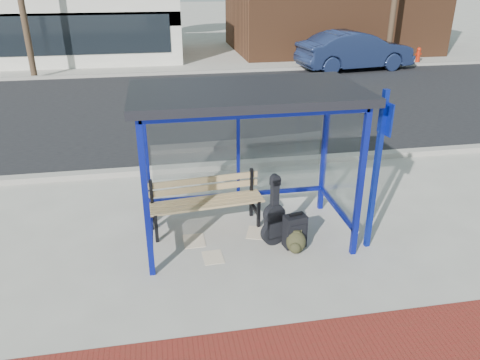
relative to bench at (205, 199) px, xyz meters
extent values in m
plane|color=#B2ADA0|center=(0.61, -0.46, -0.51)|extent=(120.00, 120.00, 0.00)
cube|color=maroon|center=(0.61, -3.06, -0.50)|extent=(60.00, 1.00, 0.01)
cube|color=gray|center=(0.61, 2.44, -0.45)|extent=(60.00, 0.25, 0.12)
cube|color=black|center=(0.61, 7.54, -0.51)|extent=(60.00, 10.00, 0.00)
cube|color=gray|center=(0.61, 12.64, -0.45)|extent=(60.00, 0.25, 0.12)
cube|color=#B2ADA0|center=(0.61, 14.54, -0.50)|extent=(60.00, 4.00, 0.01)
cube|color=#0C178E|center=(-0.89, -1.21, 0.64)|extent=(0.08, 0.08, 2.30)
cube|color=#0C178E|center=(2.11, -1.21, 0.64)|extent=(0.08, 0.08, 2.30)
cube|color=#0C178E|center=(-0.89, 0.29, 0.64)|extent=(0.08, 0.08, 2.30)
cube|color=#0C178E|center=(2.11, 0.29, 0.64)|extent=(0.08, 0.08, 2.30)
cube|color=#0C178E|center=(0.61, 0.29, 1.75)|extent=(3.00, 0.08, 0.08)
cube|color=#0C178E|center=(0.61, -1.21, 1.75)|extent=(3.00, 0.08, 0.08)
cube|color=#0C178E|center=(-0.89, -0.46, 1.75)|extent=(0.08, 1.50, 0.08)
cube|color=#0C178E|center=(2.11, -0.46, 1.75)|extent=(0.08, 1.50, 0.08)
cube|color=#0C178E|center=(0.61, 0.29, -0.11)|extent=(3.00, 0.08, 0.06)
cube|color=#0C178E|center=(-0.89, -0.46, -0.11)|extent=(0.08, 1.50, 0.06)
cube|color=#0C178E|center=(2.11, -0.46, -0.11)|extent=(0.08, 1.50, 0.06)
cube|color=#0C178E|center=(0.61, 0.29, 0.84)|extent=(0.05, 0.05, 1.90)
cube|color=silver|center=(0.61, 0.29, 0.80)|extent=(2.84, 0.01, 1.82)
cube|color=silver|center=(-0.89, -0.46, 0.80)|extent=(0.02, 1.34, 1.82)
cube|color=silver|center=(2.11, -0.46, 0.80)|extent=(0.02, 1.34, 1.82)
cube|color=black|center=(0.61, -0.46, 1.85)|extent=(3.30, 1.80, 0.12)
cube|color=black|center=(-0.81, -0.36, -0.27)|extent=(0.06, 0.06, 0.47)
cube|color=black|center=(-0.85, 0.05, -0.06)|extent=(0.06, 0.06, 0.90)
cube|color=black|center=(-0.83, -0.15, -0.27)|extent=(0.10, 0.43, 0.05)
cube|color=black|center=(0.87, -0.18, -0.27)|extent=(0.06, 0.06, 0.47)
cube|color=black|center=(0.82, 0.23, -0.06)|extent=(0.06, 0.06, 0.90)
cube|color=black|center=(0.85, 0.02, -0.27)|extent=(0.10, 0.43, 0.05)
cube|color=tan|center=(0.02, -0.24, -0.03)|extent=(1.90, 0.29, 0.04)
cube|color=tan|center=(0.01, -0.12, -0.03)|extent=(1.90, 0.29, 0.04)
cube|color=tan|center=(0.00, -0.01, -0.03)|extent=(1.90, 0.29, 0.04)
cube|color=tan|center=(-0.01, 0.11, -0.03)|extent=(1.90, 0.29, 0.04)
cube|color=tan|center=(-0.02, 0.15, 0.13)|extent=(1.89, 0.23, 0.11)
cube|color=tan|center=(-0.02, 0.15, 0.27)|extent=(1.89, 0.23, 0.11)
cylinder|color=black|center=(0.99, -0.73, -0.30)|extent=(0.42, 0.23, 0.41)
cylinder|color=black|center=(0.99, -0.73, 0.02)|extent=(0.36, 0.21, 0.34)
cube|color=black|center=(0.99, -0.73, -0.15)|extent=(0.31, 0.19, 0.48)
cube|color=black|center=(0.99, -0.73, 0.34)|extent=(0.13, 0.12, 0.48)
cube|color=black|center=(0.99, -0.73, 0.56)|extent=(0.17, 0.14, 0.10)
cube|color=black|center=(1.29, -0.86, -0.24)|extent=(0.37, 0.27, 0.52)
cylinder|color=black|center=(1.17, -0.89, -0.48)|extent=(0.08, 0.20, 0.05)
cylinder|color=black|center=(1.41, -0.84, -0.48)|extent=(0.08, 0.20, 0.05)
cube|color=black|center=(1.29, -0.86, 0.06)|extent=(0.21, 0.08, 0.04)
cube|color=black|center=(1.31, -0.97, -0.22)|extent=(0.26, 0.07, 0.29)
ellipsoid|color=black|center=(1.27, -1.02, -0.33)|extent=(0.35, 0.30, 0.35)
ellipsoid|color=black|center=(1.23, -1.12, -0.38)|extent=(0.20, 0.17, 0.18)
cube|color=black|center=(1.27, -1.00, -0.17)|extent=(0.10, 0.07, 0.03)
cube|color=#0D2093|center=(2.41, -1.05, 0.73)|extent=(0.08, 0.08, 2.47)
cube|color=#0D2093|center=(2.45, -1.05, 1.55)|extent=(0.07, 0.31, 0.46)
cube|color=white|center=(-0.24, -0.44, -0.50)|extent=(0.34, 0.43, 0.01)
cube|color=white|center=(0.00, -0.96, -0.50)|extent=(0.31, 0.39, 0.01)
cube|color=white|center=(0.81, -0.37, -0.50)|extent=(0.44, 0.50, 0.01)
imported|color=#1B284D|center=(7.74, 12.24, 0.30)|extent=(5.08, 2.36, 1.61)
cylinder|color=#B5230C|center=(11.35, 13.35, -0.23)|extent=(0.19, 0.19, 0.56)
sphere|color=#B5230C|center=(11.35, 13.35, 0.08)|extent=(0.20, 0.20, 0.20)
cylinder|color=#B5230C|center=(11.35, 13.35, -0.14)|extent=(0.31, 0.15, 0.09)
camera|label=1|loc=(-0.65, -6.84, 3.44)|focal=35.00mm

